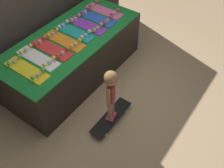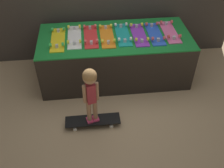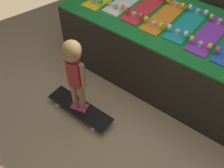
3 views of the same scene
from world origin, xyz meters
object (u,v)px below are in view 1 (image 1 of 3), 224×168
(skateboard_orange_on_rack, at_px, (64,40))
(skateboard_blue_on_rack, at_px, (96,18))
(skateboard_red_on_rack, at_px, (51,49))
(skateboard_purple_on_rack, at_px, (86,25))
(skateboard_teal_on_rack, at_px, (74,32))
(skateboard_pink_on_rack, at_px, (104,10))
(skateboard_yellow_on_rack, at_px, (27,69))
(child, at_px, (111,88))
(skateboard_on_floor, at_px, (111,117))
(skateboard_white_on_rack, at_px, (38,58))

(skateboard_orange_on_rack, distance_m, skateboard_blue_on_rack, 0.74)
(skateboard_red_on_rack, distance_m, skateboard_purple_on_rack, 0.75)
(skateboard_teal_on_rack, xyz_separation_m, skateboard_pink_on_rack, (0.74, -0.00, 0.00))
(skateboard_teal_on_rack, bearing_deg, skateboard_yellow_on_rack, -177.46)
(skateboard_blue_on_rack, bearing_deg, skateboard_purple_on_rack, -179.73)
(skateboard_pink_on_rack, relative_size, child, 0.77)
(skateboard_blue_on_rack, distance_m, skateboard_pink_on_rack, 0.25)
(skateboard_teal_on_rack, xyz_separation_m, skateboard_purple_on_rack, (0.25, -0.03, 0.00))
(skateboard_blue_on_rack, bearing_deg, skateboard_red_on_rack, 178.22)
(skateboard_orange_on_rack, xyz_separation_m, skateboard_blue_on_rack, (0.74, -0.01, 0.00))
(skateboard_blue_on_rack, xyz_separation_m, skateboard_pink_on_rack, (0.25, 0.03, 0.00))
(skateboard_pink_on_rack, bearing_deg, child, -140.28)
(skateboard_red_on_rack, distance_m, skateboard_on_floor, 1.30)
(skateboard_teal_on_rack, bearing_deg, skateboard_blue_on_rack, -3.84)
(skateboard_purple_on_rack, bearing_deg, skateboard_white_on_rack, 177.53)
(skateboard_on_floor, bearing_deg, skateboard_yellow_on_rack, 112.78)
(skateboard_yellow_on_rack, height_order, child, child)
(skateboard_purple_on_rack, xyz_separation_m, child, (-0.80, -1.05, -0.08))
(skateboard_on_floor, bearing_deg, skateboard_teal_on_rack, 62.83)
(child, bearing_deg, skateboard_orange_on_rack, 59.90)
(skateboard_pink_on_rack, bearing_deg, skateboard_white_on_rack, 179.57)
(skateboard_purple_on_rack, relative_size, skateboard_on_floor, 0.89)
(skateboard_yellow_on_rack, distance_m, skateboard_on_floor, 1.33)
(skateboard_white_on_rack, bearing_deg, child, -80.21)
(skateboard_blue_on_rack, relative_size, skateboard_pink_on_rack, 1.00)
(skateboard_teal_on_rack, bearing_deg, child, -117.17)
(skateboard_yellow_on_rack, relative_size, skateboard_blue_on_rack, 1.00)
(skateboard_white_on_rack, height_order, skateboard_on_floor, skateboard_white_on_rack)
(skateboard_orange_on_rack, bearing_deg, skateboard_red_on_rack, 175.55)
(skateboard_red_on_rack, bearing_deg, skateboard_purple_on_rack, -2.46)
(skateboard_red_on_rack, relative_size, skateboard_pink_on_rack, 1.00)
(skateboard_on_floor, bearing_deg, skateboard_white_on_rack, 99.79)
(skateboard_red_on_rack, bearing_deg, child, -93.17)
(skateboard_purple_on_rack, bearing_deg, skateboard_on_floor, -127.48)
(skateboard_red_on_rack, xyz_separation_m, skateboard_on_floor, (-0.06, -1.08, -0.71))
(skateboard_red_on_rack, bearing_deg, skateboard_orange_on_rack, -4.45)
(skateboard_white_on_rack, distance_m, skateboard_purple_on_rack, 0.99)
(skateboard_pink_on_rack, bearing_deg, skateboard_teal_on_rack, 179.78)
(child, bearing_deg, skateboard_purple_on_rack, 38.59)
(skateboard_white_on_rack, height_order, skateboard_purple_on_rack, same)
(skateboard_blue_on_rack, bearing_deg, skateboard_pink_on_rack, 7.01)
(skateboard_white_on_rack, height_order, skateboard_teal_on_rack, same)
(skateboard_orange_on_rack, relative_size, skateboard_on_floor, 0.89)
(child, bearing_deg, skateboard_red_on_rack, 72.91)
(child, bearing_deg, skateboard_on_floor, -137.62)
(skateboard_red_on_rack, relative_size, skateboard_teal_on_rack, 1.00)
(skateboard_red_on_rack, distance_m, skateboard_teal_on_rack, 0.50)
(skateboard_white_on_rack, height_order, child, child)
(skateboard_purple_on_rack, bearing_deg, child, -127.48)
(skateboard_pink_on_rack, height_order, child, child)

